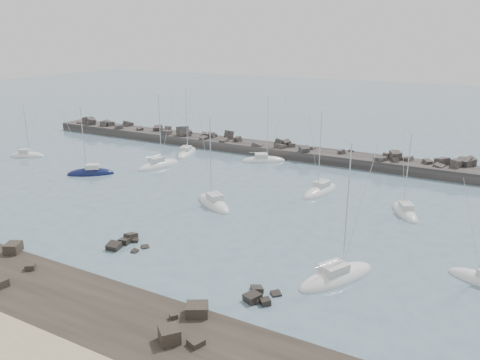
# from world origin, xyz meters

# --- Properties ---
(ground) EXTENTS (400.00, 400.00, 0.00)m
(ground) POSITION_xyz_m (0.00, 0.00, 0.00)
(ground) COLOR slate
(ground) RESTS_ON ground
(rock_shelf) EXTENTS (140.00, 12.38, 1.90)m
(rock_shelf) POSITION_xyz_m (0.17, -21.97, 0.02)
(rock_shelf) COLOR black
(rock_shelf) RESTS_ON ground
(rock_cluster_near) EXTENTS (4.27, 4.49, 1.63)m
(rock_cluster_near) POSITION_xyz_m (-5.40, -8.72, 0.14)
(rock_cluster_near) COLOR black
(rock_cluster_near) RESTS_ON ground
(rock_cluster_far) EXTENTS (3.33, 3.61, 1.36)m
(rock_cluster_far) POSITION_xyz_m (13.23, -11.78, 0.09)
(rock_cluster_far) COLOR black
(rock_cluster_far) RESTS_ON ground
(breakwater) EXTENTS (115.00, 6.98, 5.47)m
(breakwater) POSITION_xyz_m (-7.78, 38.00, 0.35)
(breakwater) COLOR #2D2A28
(breakwater) RESTS_ON ground
(sailboat_0) EXTENTS (7.02, 5.13, 11.02)m
(sailboat_0) POSITION_xyz_m (-50.02, 12.72, 0.14)
(sailboat_0) COLOR silver
(sailboat_0) RESTS_ON ground
(sailboat_1) EXTENTS (5.15, 9.26, 13.92)m
(sailboat_1) POSITION_xyz_m (-23.61, 29.75, 0.13)
(sailboat_1) COLOR silver
(sailboat_1) RESTS_ON ground
(sailboat_2) EXTENTS (7.85, 6.69, 12.80)m
(sailboat_2) POSITION_xyz_m (-29.89, 9.87, 0.16)
(sailboat_2) COLOR #0E153C
(sailboat_2) RESTS_ON ground
(sailboat_3) EXTENTS (4.86, 9.24, 14.10)m
(sailboat_3) POSITION_xyz_m (-22.68, 19.48, 0.15)
(sailboat_3) COLOR silver
(sailboat_3) RESTS_ON ground
(sailboat_4) EXTENTS (8.46, 6.72, 13.19)m
(sailboat_4) POSITION_xyz_m (-7.41, 31.96, 0.13)
(sailboat_4) COLOR silver
(sailboat_4) RESTS_ON ground
(sailboat_5) EXTENTS (8.57, 6.83, 13.60)m
(sailboat_5) POSITION_xyz_m (-3.30, 7.22, 0.15)
(sailboat_5) COLOR silver
(sailboat_5) RESTS_ON ground
(sailboat_6) EXTENTS (4.41, 9.01, 13.74)m
(sailboat_6) POSITION_xyz_m (8.20, 19.71, 0.15)
(sailboat_6) COLOR silver
(sailboat_6) RESTS_ON ground
(sailboat_7) EXTENTS (7.06, 9.70, 14.88)m
(sailboat_7) POSITION_xyz_m (18.48, -4.81, 0.14)
(sailboat_7) COLOR silver
(sailboat_7) RESTS_ON ground
(sailboat_9) EXTENTS (5.70, 7.58, 11.91)m
(sailboat_9) POSITION_xyz_m (21.20, 16.79, 0.14)
(sailboat_9) COLOR silver
(sailboat_9) RESTS_ON ground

